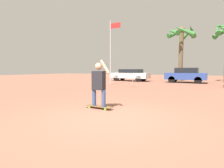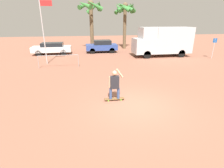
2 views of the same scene
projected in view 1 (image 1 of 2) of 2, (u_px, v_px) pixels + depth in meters
The scene contains 8 objects.
ground_plane at pixel (110, 118), 4.88m from camera, with size 80.00×80.00×0.00m, color #935B47.
skateboard at pixel (99, 106), 5.98m from camera, with size 1.01×0.24×0.09m.
person_skateboarder at pixel (99, 82), 5.91m from camera, with size 0.72×0.23×1.58m.
parked_car_blue at pixel (186, 75), 17.68m from camera, with size 3.87×1.80×1.51m.
parked_car_white at pixel (130, 75), 20.29m from camera, with size 4.45×1.81×1.37m.
palm_tree_center_background at pixel (182, 38), 20.38m from camera, with size 3.40×3.64×6.44m.
flagpole at pixel (111, 48), 15.74m from camera, with size 1.07×0.12×5.69m.
plaza_railing_segment at pixel (114, 75), 13.94m from camera, with size 3.36×0.05×1.08m.
Camera 1 is at (2.45, -4.11, 1.34)m, focal length 28.00 mm.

